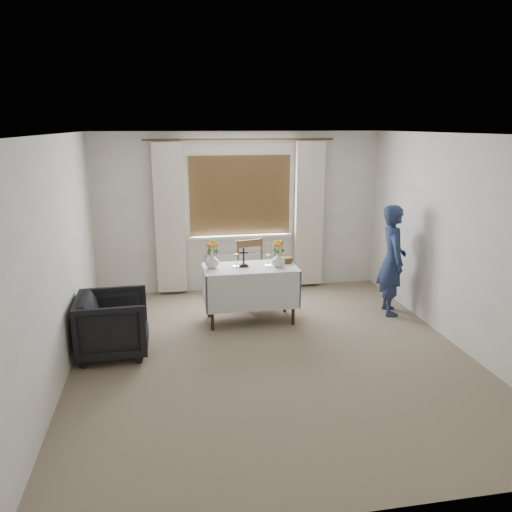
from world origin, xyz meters
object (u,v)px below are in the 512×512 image
at_px(armchair, 113,324).
at_px(wooden_cross, 244,257).
at_px(wooden_chair, 255,274).
at_px(flower_vase_right, 278,260).
at_px(person, 392,260).
at_px(flower_vase_left, 212,261).
at_px(altar_table, 250,294).

bearing_deg(armchair, wooden_cross, -67.22).
bearing_deg(wooden_chair, flower_vase_right, -87.40).
bearing_deg(person, armchair, 109.92).
bearing_deg(flower_vase_left, flower_vase_right, -6.07).
relative_size(person, flower_vase_right, 8.21).
relative_size(altar_table, flower_vase_left, 6.27).
distance_m(altar_table, flower_vase_right, 0.61).
height_order(armchair, flower_vase_left, flower_vase_left).
bearing_deg(altar_table, flower_vase_right, -7.69).
xyz_separation_m(wooden_chair, wooden_cross, (-0.26, -0.55, 0.41)).
bearing_deg(armchair, person, -81.37).
height_order(armchair, flower_vase_right, flower_vase_right).
xyz_separation_m(altar_table, person, (1.99, -0.05, 0.39)).
distance_m(altar_table, person, 2.03).
height_order(altar_table, armchair, altar_table).
height_order(armchair, person, person).
bearing_deg(flower_vase_right, wooden_chair, 107.83).
bearing_deg(wooden_cross, flower_vase_left, 177.81).
xyz_separation_m(armchair, person, (3.72, 0.67, 0.41)).
xyz_separation_m(armchair, wooden_cross, (1.64, 0.74, 0.53)).
relative_size(wooden_chair, flower_vase_left, 4.90).
xyz_separation_m(wooden_cross, flower_vase_right, (0.46, -0.07, -0.04)).
distance_m(wooden_chair, wooden_cross, 0.73).
height_order(wooden_chair, flower_vase_right, wooden_chair).
xyz_separation_m(person, wooden_cross, (-2.08, 0.07, 0.12)).
xyz_separation_m(person, flower_vase_left, (-2.50, 0.09, 0.09)).
distance_m(armchair, flower_vase_right, 2.26).
distance_m(wooden_chair, armchair, 2.30).
height_order(altar_table, flower_vase_right, flower_vase_right).
distance_m(person, flower_vase_left, 2.50).
height_order(altar_table, person, person).
bearing_deg(person, wooden_cross, 97.69).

